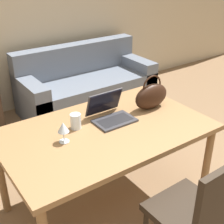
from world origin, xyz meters
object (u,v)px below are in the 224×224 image
Objects in this scene: laptop at (110,112)px; wine_glass at (63,128)px; handbag at (151,96)px; chair at (200,211)px; couch at (86,86)px; drinking_glass at (76,121)px.

laptop is 0.46m from wine_glass.
wine_glass is at bearing -176.43° from handbag.
chair is 2.67m from couch.
chair reaches higher than wine_glass.
couch is at bearing 65.41° from laptop.
drinking_glass is at bearing 106.61° from chair.
couch is 2.17m from wine_glass.
laptop is 0.29m from drinking_glass.
chair reaches higher than couch.
handbag is (0.39, -0.05, 0.05)m from laptop.
couch is 15.48× the size of drinking_glass.
chair reaches higher than drinking_glass.
laptop is at bearing 173.12° from handbag.
chair is 6.02× the size of wine_glass.
couch is 11.86× the size of wine_glass.
laptop reaches higher than couch.
laptop is 0.96× the size of handbag.
couch is at bearing 57.19° from drinking_glass.
chair is at bearing -105.98° from couch.
handbag reaches higher than wine_glass.
laptop is (-0.74, -1.63, 0.51)m from couch.
wine_glass reaches higher than drinking_glass.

